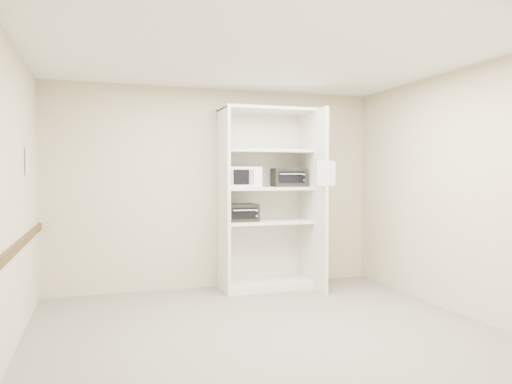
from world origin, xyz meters
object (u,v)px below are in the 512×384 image
object	(u,v)px
shelving_unit	(270,205)
toaster_oven_upper	(289,177)
toaster_oven_lower	(242,213)
microwave	(242,177)

from	to	relation	value
shelving_unit	toaster_oven_upper	xyz separation A→B (m)	(0.29, 0.03, 0.37)
shelving_unit	toaster_oven_lower	world-z (taller)	shelving_unit
shelving_unit	microwave	distance (m)	0.54
shelving_unit	microwave	xyz separation A→B (m)	(-0.39, -0.01, 0.37)
microwave	toaster_oven_lower	distance (m)	0.47
microwave	toaster_oven_upper	world-z (taller)	microwave
microwave	toaster_oven_upper	distance (m)	0.68
toaster_oven_upper	toaster_oven_lower	bearing A→B (deg)	-166.83
shelving_unit	microwave	world-z (taller)	shelving_unit
shelving_unit	microwave	size ratio (longest dim) A/B	5.40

